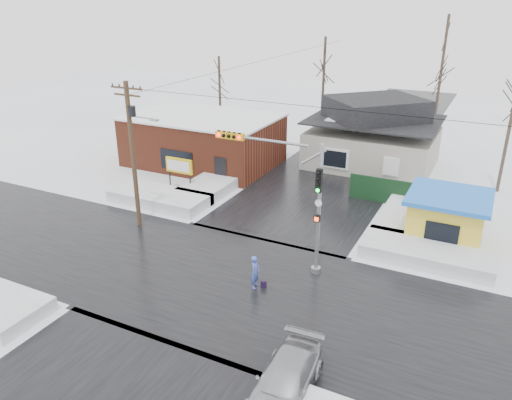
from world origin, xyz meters
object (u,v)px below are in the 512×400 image
at_px(marquee_sign, 179,167).
at_px(kiosk, 447,217).
at_px(utility_pole, 133,147).
at_px(traffic_signal, 290,187).
at_px(car, 285,381).
at_px(pedestrian, 255,272).

height_order(marquee_sign, kiosk, kiosk).
height_order(utility_pole, marquee_sign, utility_pole).
height_order(traffic_signal, marquee_sign, traffic_signal).
bearing_deg(traffic_signal, kiosk, 44.84).
distance_m(utility_pole, marquee_sign, 6.87).
relative_size(marquee_sign, kiosk, 0.55).
xyz_separation_m(utility_pole, marquee_sign, (-1.07, 5.99, -3.19)).
relative_size(kiosk, car, 0.98).
xyz_separation_m(kiosk, pedestrian, (-7.70, -9.70, -0.60)).
distance_m(utility_pole, pedestrian, 11.10).
bearing_deg(car, traffic_signal, 109.14).
distance_m(marquee_sign, car, 21.43).
relative_size(utility_pole, pedestrian, 5.24).
distance_m(kiosk, pedestrian, 12.40).
xyz_separation_m(utility_pole, car, (13.96, -9.24, -4.43)).
xyz_separation_m(traffic_signal, marquee_sign, (-11.43, 6.53, -2.62)).
relative_size(utility_pole, marquee_sign, 3.53).
relative_size(traffic_signal, utility_pole, 0.78).
distance_m(pedestrian, car, 7.36).
relative_size(pedestrian, car, 0.37).
bearing_deg(car, pedestrian, 121.72).
bearing_deg(utility_pole, kiosk, 20.44).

